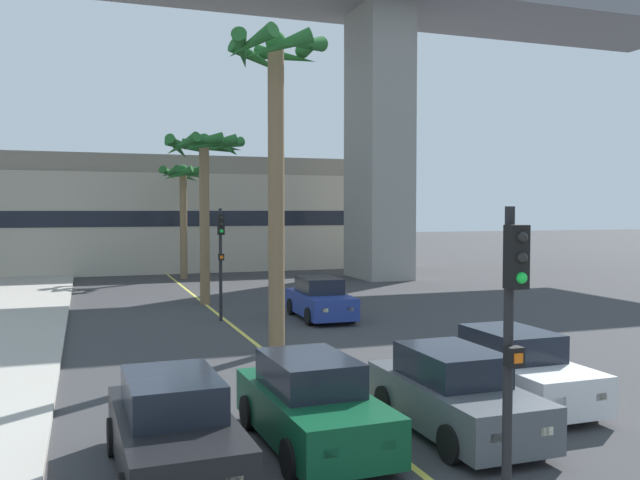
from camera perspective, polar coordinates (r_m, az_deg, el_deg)
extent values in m
cube|color=#DBCC4C|center=(24.90, -7.73, -7.01)|extent=(0.14, 56.00, 0.01)
cube|color=gray|center=(40.94, 5.03, 8.12)|extent=(2.80, 4.40, 16.18)
cube|color=#BCB29E|center=(47.77, -13.46, 1.45)|extent=(33.69, 8.00, 6.49)
cube|color=gray|center=(47.85, -13.51, 6.06)|extent=(33.01, 7.20, 1.20)
cube|color=black|center=(43.76, -12.92, 1.78)|extent=(30.32, 0.04, 1.00)
cube|color=black|center=(11.11, -12.33, -16.26)|extent=(1.81, 4.15, 0.80)
cube|color=black|center=(11.05, -12.48, -12.67)|extent=(1.45, 2.09, 0.60)
cylinder|color=black|center=(10.18, -6.39, -19.57)|extent=(0.24, 0.65, 0.64)
cylinder|color=black|center=(12.51, -9.44, -15.30)|extent=(0.24, 0.65, 0.64)
cylinder|color=black|center=(12.31, -17.11, -15.69)|extent=(0.24, 0.65, 0.64)
cube|color=white|center=(15.27, 16.24, -11.05)|extent=(1.70, 4.10, 0.80)
cube|color=black|center=(15.25, 15.94, -8.45)|extent=(1.40, 2.05, 0.60)
cube|color=#F2EDCC|center=(14.03, 22.73, -12.17)|extent=(0.24, 0.08, 0.14)
cube|color=#F2EDCC|center=(13.44, 19.69, -12.77)|extent=(0.24, 0.08, 0.14)
cylinder|color=black|center=(14.86, 21.75, -12.55)|extent=(0.22, 0.64, 0.64)
cylinder|color=black|center=(13.89, 16.58, -13.55)|extent=(0.22, 0.64, 0.64)
cylinder|color=black|center=(16.80, 15.94, -10.70)|extent=(0.22, 0.64, 0.64)
cylinder|color=black|center=(15.94, 11.10, -11.38)|extent=(0.22, 0.64, 0.64)
cube|color=#4C5156|center=(13.03, 11.36, -13.39)|extent=(1.70, 4.10, 0.80)
cube|color=black|center=(12.98, 11.04, -10.35)|extent=(1.40, 2.05, 0.60)
cube|color=#F2EDCC|center=(11.68, 18.65, -15.12)|extent=(0.24, 0.08, 0.14)
cube|color=#F2EDCC|center=(11.15, 14.72, -15.93)|extent=(0.24, 0.08, 0.14)
cylinder|color=black|center=(12.53, 17.74, -15.36)|extent=(0.22, 0.64, 0.64)
cylinder|color=black|center=(11.67, 11.13, -16.65)|extent=(0.22, 0.64, 0.64)
cylinder|color=black|center=(14.55, 11.52, -12.75)|extent=(0.22, 0.64, 0.64)
cylinder|color=black|center=(13.81, 5.60, -13.54)|extent=(0.22, 0.64, 0.64)
cube|color=navy|center=(25.59, 0.02, -5.42)|extent=(1.85, 4.16, 0.80)
cube|color=black|center=(25.65, -0.08, -3.87)|extent=(1.47, 2.10, 0.60)
cube|color=#F2EDCC|center=(23.85, 2.55, -5.90)|extent=(0.24, 0.09, 0.14)
cube|color=#F2EDCC|center=(23.55, 0.40, -6.00)|extent=(0.24, 0.09, 0.14)
cylinder|color=black|center=(24.70, 2.71, -6.33)|extent=(0.24, 0.65, 0.64)
cylinder|color=black|center=(24.20, -0.91, -6.51)|extent=(0.24, 0.65, 0.64)
cylinder|color=black|center=(27.07, 0.86, -5.54)|extent=(0.24, 0.65, 0.64)
cylinder|color=black|center=(26.62, -2.46, -5.68)|extent=(0.24, 0.65, 0.64)
cube|color=#0C4728|center=(12.16, -0.68, -14.51)|extent=(1.82, 4.15, 0.80)
cube|color=black|center=(12.12, -0.93, -11.24)|extent=(1.45, 2.09, 0.60)
cube|color=#F2EDCC|center=(10.58, 5.79, -16.91)|extent=(0.24, 0.09, 0.14)
cube|color=#F2EDCC|center=(10.21, 0.87, -17.62)|extent=(0.24, 0.09, 0.14)
cylinder|color=black|center=(11.45, 5.62, -17.01)|extent=(0.24, 0.65, 0.64)
cylinder|color=black|center=(10.86, -2.42, -18.11)|extent=(0.24, 0.65, 0.64)
cylinder|color=black|center=(13.65, 0.68, -13.73)|extent=(0.24, 0.65, 0.64)
cylinder|color=black|center=(13.16, -6.08, -14.36)|extent=(0.24, 0.65, 0.64)
cylinder|color=black|center=(8.61, 15.69, -11.33)|extent=(0.12, 0.12, 4.20)
cube|color=black|center=(8.27, 16.37, -1.39)|extent=(0.24, 0.20, 0.76)
sphere|color=black|center=(8.18, 16.80, 0.24)|extent=(0.14, 0.14, 0.14)
sphere|color=black|center=(8.19, 16.78, -1.43)|extent=(0.14, 0.14, 0.14)
sphere|color=#19D83F|center=(8.21, 16.76, -3.11)|extent=(0.14, 0.14, 0.14)
cube|color=black|center=(8.45, 16.19, -9.52)|extent=(0.20, 0.16, 0.24)
cube|color=orange|center=(8.39, 16.51, -9.62)|extent=(0.12, 0.03, 0.12)
cylinder|color=black|center=(25.18, -8.46, -2.10)|extent=(0.12, 0.12, 4.20)
cube|color=black|center=(24.96, -8.42, 1.30)|extent=(0.24, 0.20, 0.76)
sphere|color=black|center=(24.86, -8.38, 1.85)|extent=(0.14, 0.14, 0.14)
sphere|color=black|center=(24.86, -8.38, 1.30)|extent=(0.14, 0.14, 0.14)
sphere|color=#19D83F|center=(24.87, -8.37, 0.75)|extent=(0.14, 0.14, 0.14)
cube|color=black|center=(25.04, -8.41, -1.44)|extent=(0.20, 0.16, 0.24)
cube|color=orange|center=(24.96, -8.38, -1.45)|extent=(0.12, 0.03, 0.12)
cylinder|color=brown|center=(41.00, -11.53, 1.22)|extent=(0.44, 0.44, 6.38)
sphere|color=#236028|center=(41.06, -11.58, 5.88)|extent=(0.60, 0.60, 0.60)
cone|color=#236028|center=(41.23, -10.33, 5.62)|extent=(0.54, 1.88, 0.80)
cone|color=#236028|center=(41.76, -10.80, 5.48)|extent=(1.60, 1.65, 0.91)
cone|color=#236028|center=(41.94, -11.46, 5.34)|extent=(1.90, 0.85, 1.06)
cone|color=#236028|center=(41.69, -12.46, 5.58)|extent=(1.75, 1.47, 0.78)
cone|color=#236028|center=(41.36, -12.76, 5.52)|extent=(1.26, 1.85, 0.88)
cone|color=#236028|center=(40.58, -12.67, 5.61)|extent=(1.15, 1.88, 0.84)
cone|color=#236028|center=(40.18, -11.98, 5.50)|extent=(1.86, 1.21, 1.01)
cone|color=#236028|center=(40.15, -11.35, 5.56)|extent=(1.87, 0.50, 0.95)
cone|color=#236028|center=(40.59, -10.47, 5.58)|extent=(1.51, 1.73, 0.90)
cylinder|color=brown|center=(19.41, -3.75, 3.33)|extent=(0.47, 0.47, 8.80)
sphere|color=#236028|center=(19.99, -3.79, 16.49)|extent=(0.60, 0.60, 0.60)
cone|color=#236028|center=(20.11, -0.99, 15.87)|extent=(0.67, 2.00, 0.79)
cone|color=#236028|center=(20.82, -2.94, 15.32)|extent=(1.87, 1.46, 0.84)
cone|color=#236028|center=(20.70, -5.24, 15.03)|extent=(1.99, 0.97, 1.05)
cone|color=#236028|center=(19.99, -6.62, 15.64)|extent=(1.04, 1.99, 0.97)
cone|color=#236028|center=(19.31, -5.94, 16.28)|extent=(1.29, 1.94, 0.87)
cone|color=#236028|center=(18.98, -3.57, 16.15)|extent=(1.99, 0.82, 1.07)
cone|color=#236028|center=(19.39, -1.46, 16.31)|extent=(1.84, 1.52, 0.83)
cylinder|color=brown|center=(29.66, -9.79, 1.31)|extent=(0.43, 0.43, 7.01)
sphere|color=#236028|center=(29.80, -9.85, 8.35)|extent=(0.60, 0.60, 0.60)
cone|color=#236028|center=(30.08, -7.69, 7.65)|extent=(0.64, 2.37, 1.08)
cone|color=#236028|center=(30.57, -8.22, 7.83)|extent=(1.64, 2.22, 0.84)
cone|color=#236028|center=(30.92, -9.54, 7.75)|extent=(2.37, 1.13, 0.85)
cone|color=#236028|center=(30.75, -11.03, 7.73)|extent=(2.33, 1.34, 0.89)
cone|color=#236028|center=(30.11, -11.97, 7.62)|extent=(1.42, 2.30, 1.08)
cone|color=#236028|center=(29.12, -11.71, 7.87)|extent=(1.42, 2.30, 1.01)
cone|color=#236028|center=(28.68, -10.51, 8.20)|extent=(2.30, 1.43, 0.80)
cone|color=#236028|center=(28.65, -9.34, 8.04)|extent=(2.37, 0.56, 0.96)
cone|color=#236028|center=(29.08, -8.04, 8.00)|extent=(2.04, 1.90, 0.93)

